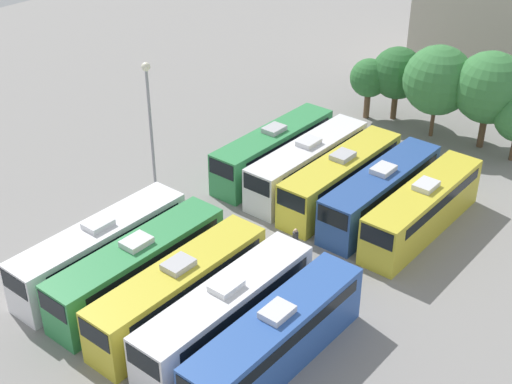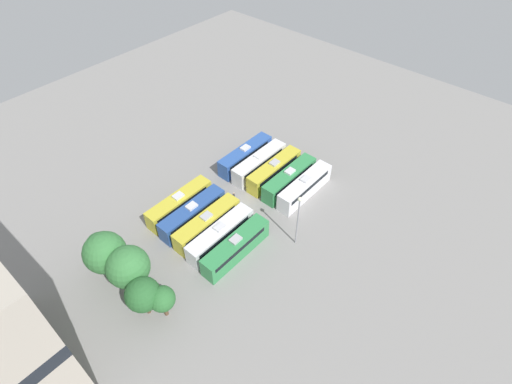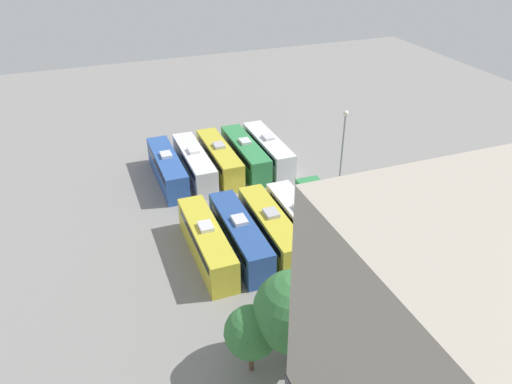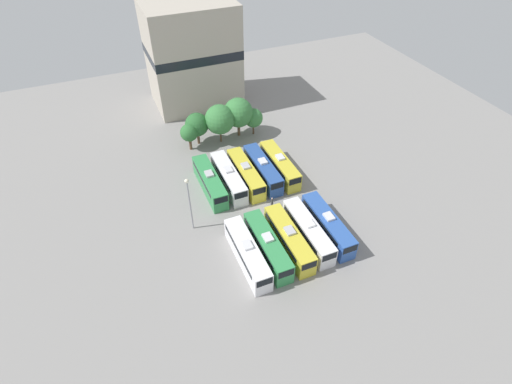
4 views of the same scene
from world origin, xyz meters
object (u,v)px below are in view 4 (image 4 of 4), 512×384
(bus_0, at_px, (247,253))
(tree_1, at_px, (197,125))
(bus_4, at_px, (327,224))
(worker_person, at_px, (272,203))
(light_pole, at_px, (189,197))
(bus_2, at_px, (289,239))
(bus_5, at_px, (210,181))
(tree_4, at_px, (253,118))
(bus_6, at_px, (229,177))
(bus_1, at_px, (267,245))
(bus_9, at_px, (280,165))
(bus_8, at_px, (263,169))
(tree_2, at_px, (220,119))
(tree_0, at_px, (189,133))
(depot_building, at_px, (192,55))
(bus_7, at_px, (246,173))
(tree_3, at_px, (238,113))
(bus_3, at_px, (308,231))

(bus_0, bearing_deg, tree_1, 85.93)
(bus_0, xyz_separation_m, bus_4, (12.61, 0.43, 0.00))
(worker_person, bearing_deg, light_pole, 178.69)
(bus_2, xyz_separation_m, bus_5, (-6.31, 16.11, 0.00))
(bus_0, relative_size, tree_4, 2.15)
(bus_0, bearing_deg, light_pole, 119.38)
(bus_6, bearing_deg, tree_4, 52.92)
(bus_0, xyz_separation_m, bus_1, (3.03, 0.16, 0.00))
(bus_5, bearing_deg, bus_2, -68.62)
(bus_9, xyz_separation_m, tree_1, (-10.20, 14.17, 2.31))
(bus_1, bearing_deg, bus_8, 68.68)
(bus_8, bearing_deg, light_pole, -153.70)
(bus_4, xyz_separation_m, tree_2, (-6.37, 28.59, 3.04))
(tree_0, bearing_deg, tree_2, 2.47)
(bus_9, height_order, depot_building, depot_building)
(bus_2, distance_m, depot_building, 46.74)
(bus_7, relative_size, tree_2, 1.52)
(tree_0, bearing_deg, bus_0, -90.46)
(bus_4, relative_size, bus_5, 1.00)
(bus_1, xyz_separation_m, tree_3, (7.13, 29.56, 3.21))
(light_pole, bearing_deg, bus_4, -25.75)
(bus_8, height_order, tree_2, tree_2)
(bus_6, relative_size, bus_8, 1.00)
(depot_building, bearing_deg, tree_4, -69.34)
(tree_2, bearing_deg, bus_2, -89.90)
(bus_2, bearing_deg, tree_0, 101.95)
(bus_6, bearing_deg, bus_4, -58.94)
(bus_8, bearing_deg, bus_5, 178.29)
(bus_2, bearing_deg, bus_7, 90.63)
(bus_3, bearing_deg, bus_1, -177.98)
(bus_4, height_order, bus_9, same)
(tree_2, relative_size, depot_building, 0.36)
(bus_5, relative_size, bus_7, 1.00)
(bus_3, relative_size, bus_4, 1.00)
(tree_4, xyz_separation_m, depot_building, (-6.40, 16.97, 6.94))
(bus_9, bearing_deg, bus_6, 178.47)
(bus_4, xyz_separation_m, tree_0, (-12.38, 28.33, 1.78))
(bus_6, bearing_deg, bus_9, -1.53)
(bus_4, bearing_deg, depot_building, 97.54)
(tree_2, bearing_deg, bus_7, -90.54)
(bus_1, height_order, tree_4, tree_4)
(bus_5, relative_size, light_pole, 1.23)
(bus_2, height_order, tree_4, tree_4)
(bus_1, relative_size, tree_0, 2.21)
(tree_1, bearing_deg, bus_6, -85.79)
(worker_person, relative_size, light_pole, 0.20)
(tree_2, xyz_separation_m, tree_4, (6.73, 0.08, -1.28))
(bus_6, distance_m, bus_9, 9.18)
(bus_4, distance_m, tree_2, 29.45)
(tree_1, bearing_deg, bus_3, -76.22)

